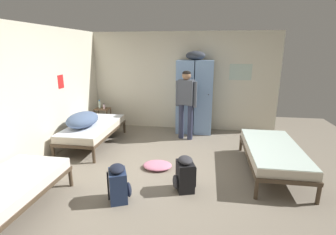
# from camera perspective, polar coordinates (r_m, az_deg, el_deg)

# --- Properties ---
(ground_plane) EXTENTS (8.61, 8.61, 0.00)m
(ground_plane) POSITION_cam_1_polar(r_m,az_deg,el_deg) (4.56, -0.53, -12.49)
(ground_plane) COLOR gray
(room_backdrop) EXTENTS (4.91, 5.44, 2.55)m
(room_backdrop) POSITION_cam_1_polar(r_m,az_deg,el_deg) (5.68, -11.15, 6.40)
(room_backdrop) COLOR beige
(room_backdrop) RESTS_ON ground_plane
(locker_bank) EXTENTS (0.90, 0.55, 2.07)m
(locker_bank) POSITION_cam_1_polar(r_m,az_deg,el_deg) (6.50, 5.98, 4.97)
(locker_bank) COLOR #7A9ECC
(locker_bank) RESTS_ON ground_plane
(shelf_unit) EXTENTS (0.38, 0.30, 0.57)m
(shelf_unit) POSITION_cam_1_polar(r_m,az_deg,el_deg) (7.07, -14.45, 0.21)
(shelf_unit) COLOR brown
(shelf_unit) RESTS_ON ground_plane
(bed_right) EXTENTS (0.90, 1.90, 0.49)m
(bed_right) POSITION_cam_1_polar(r_m,az_deg,el_deg) (4.82, 22.59, -7.15)
(bed_right) COLOR #473828
(bed_right) RESTS_ON ground_plane
(bed_left_rear) EXTENTS (0.90, 1.90, 0.49)m
(bed_left_rear) POSITION_cam_1_polar(r_m,az_deg,el_deg) (5.95, -16.54, -2.41)
(bed_left_rear) COLOR #473828
(bed_left_rear) RESTS_ON ground_plane
(bedding_heap) EXTENTS (0.60, 0.89, 0.31)m
(bedding_heap) POSITION_cam_1_polar(r_m,az_deg,el_deg) (5.75, -18.69, -0.45)
(bedding_heap) COLOR slate
(bedding_heap) RESTS_ON bed_left_rear
(person_traveler) EXTENTS (0.50, 0.29, 1.64)m
(person_traveler) POSITION_cam_1_polar(r_m,az_deg,el_deg) (5.95, 4.10, 4.24)
(person_traveler) COLOR #2D334C
(person_traveler) RESTS_ON ground_plane
(water_bottle) EXTENTS (0.06, 0.06, 0.23)m
(water_bottle) POSITION_cam_1_polar(r_m,az_deg,el_deg) (7.04, -15.16, 2.85)
(water_bottle) COLOR silver
(water_bottle) RESTS_ON shelf_unit
(lotion_bottle) EXTENTS (0.05, 0.05, 0.15)m
(lotion_bottle) POSITION_cam_1_polar(r_m,az_deg,el_deg) (6.94, -14.20, 2.42)
(lotion_bottle) COLOR beige
(lotion_bottle) RESTS_ON shelf_unit
(backpack_navy) EXTENTS (0.40, 0.39, 0.55)m
(backpack_navy) POSITION_cam_1_polar(r_m,az_deg,el_deg) (3.80, -11.07, -14.47)
(backpack_navy) COLOR navy
(backpack_navy) RESTS_ON ground_plane
(backpack_black) EXTENTS (0.39, 0.38, 0.55)m
(backpack_black) POSITION_cam_1_polar(r_m,az_deg,el_deg) (3.98, 3.73, -12.70)
(backpack_black) COLOR black
(backpack_black) RESTS_ON ground_plane
(clothes_pile_pink) EXTENTS (0.53, 0.44, 0.09)m
(clothes_pile_pink) POSITION_cam_1_polar(r_m,az_deg,el_deg) (4.74, -2.39, -10.72)
(clothes_pile_pink) COLOR pink
(clothes_pile_pink) RESTS_ON ground_plane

